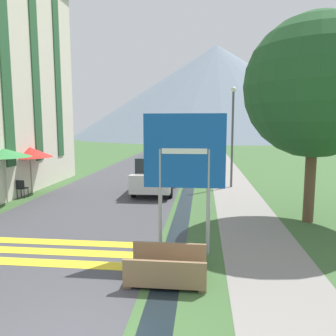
# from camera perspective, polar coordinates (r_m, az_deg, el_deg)

# --- Properties ---
(ground_plane) EXTENTS (160.00, 160.00, 0.00)m
(ground_plane) POSITION_cam_1_polar(r_m,az_deg,el_deg) (24.51, 1.51, -0.38)
(ground_plane) COLOR #3D6033
(road) EXTENTS (6.40, 60.00, 0.01)m
(road) POSITION_cam_1_polar(r_m,az_deg,el_deg) (34.66, -1.28, 1.94)
(road) COLOR #424247
(road) RESTS_ON ground_plane
(footpath) EXTENTS (2.20, 60.00, 0.01)m
(footpath) POSITION_cam_1_polar(r_m,az_deg,el_deg) (34.41, 8.85, 1.81)
(footpath) COLOR gray
(footpath) RESTS_ON ground_plane
(drainage_channel) EXTENTS (0.60, 60.00, 0.00)m
(drainage_channel) POSITION_cam_1_polar(r_m,az_deg,el_deg) (34.38, 4.85, 1.86)
(drainage_channel) COLOR black
(drainage_channel) RESTS_ON ground_plane
(crosswalk_marking) EXTENTS (5.44, 1.84, 0.01)m
(crosswalk_marking) POSITION_cam_1_polar(r_m,az_deg,el_deg) (9.72, -22.16, -13.23)
(crosswalk_marking) COLOR yellow
(crosswalk_marking) RESTS_ON ground_plane
(mountain_distant) EXTENTS (78.91, 78.91, 25.26)m
(mountain_distant) POSITION_cam_1_polar(r_m,az_deg,el_deg) (94.86, 8.32, 13.02)
(mountain_distant) COLOR slate
(mountain_distant) RESTS_ON ground_plane
(road_sign) EXTENTS (2.08, 0.11, 3.64)m
(road_sign) POSITION_cam_1_polar(r_m,az_deg,el_deg) (8.32, 2.86, 1.00)
(road_sign) COLOR #9E9EA3
(road_sign) RESTS_ON ground_plane
(footbridge) EXTENTS (1.70, 1.10, 0.65)m
(footbridge) POSITION_cam_1_polar(r_m,az_deg,el_deg) (7.44, -0.18, -17.34)
(footbridge) COLOR #846647
(footbridge) RESTS_ON ground_plane
(parked_car_near) EXTENTS (1.93, 4.42, 1.82)m
(parked_car_near) POSITION_cam_1_polar(r_m,az_deg,el_deg) (16.46, -2.14, -1.05)
(parked_car_near) COLOR silver
(parked_car_near) RESTS_ON ground_plane
(parked_car_far) EXTENTS (1.87, 4.13, 1.82)m
(parked_car_far) POSITION_cam_1_polar(r_m,az_deg,el_deg) (29.46, 1.57, 2.72)
(parked_car_far) COLOR navy
(parked_car_far) RESTS_ON ground_plane
(cafe_chair_far_left) EXTENTS (0.40, 0.40, 0.85)m
(cafe_chair_far_left) POSITION_cam_1_polar(r_m,az_deg,el_deg) (16.55, -24.17, -3.06)
(cafe_chair_far_left) COLOR black
(cafe_chair_far_left) RESTS_ON ground_plane
(cafe_umbrella_middle_green) EXTENTS (2.22, 2.22, 2.37)m
(cafe_umbrella_middle_green) POSITION_cam_1_polar(r_m,az_deg,el_deg) (15.57, -26.63, 2.37)
(cafe_umbrella_middle_green) COLOR #B7B2A8
(cafe_umbrella_middle_green) RESTS_ON ground_plane
(cafe_umbrella_rear_red) EXTENTS (2.17, 2.17, 2.28)m
(cafe_umbrella_rear_red) POSITION_cam_1_polar(r_m,az_deg,el_deg) (17.49, -22.88, 2.55)
(cafe_umbrella_rear_red) COLOR #B7B2A8
(cafe_umbrella_rear_red) RESTS_ON ground_plane
(streetlamp) EXTENTS (0.28, 0.28, 5.35)m
(streetlamp) POSITION_cam_1_polar(r_m,az_deg,el_deg) (17.92, 11.17, 6.73)
(streetlamp) COLOR #515156
(streetlamp) RESTS_ON ground_plane
(tree_by_path) EXTENTS (4.73, 4.73, 6.99)m
(tree_by_path) POSITION_cam_1_polar(r_m,az_deg,el_deg) (12.23, 24.26, 12.73)
(tree_by_path) COLOR brown
(tree_by_path) RESTS_ON ground_plane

